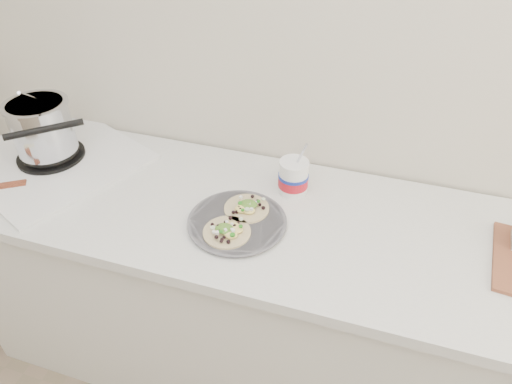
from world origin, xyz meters
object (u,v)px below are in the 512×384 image
(taco_plate, at_px, (237,220))
(bacon_plate, at_px, (5,188))
(tub, at_px, (294,175))
(stove, at_px, (46,139))

(taco_plate, bearing_deg, bacon_plate, -174.64)
(taco_plate, xyz_separation_m, tub, (0.13, 0.22, 0.05))
(stove, height_order, taco_plate, stove)
(taco_plate, xyz_separation_m, bacon_plate, (-0.82, -0.08, -0.01))
(taco_plate, distance_m, bacon_plate, 0.82)
(taco_plate, height_order, tub, tub)
(stove, distance_m, tub, 0.91)
(stove, xyz_separation_m, tub, (0.91, 0.09, -0.03))
(stove, relative_size, bacon_plate, 3.40)
(bacon_plate, bearing_deg, tub, 17.19)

